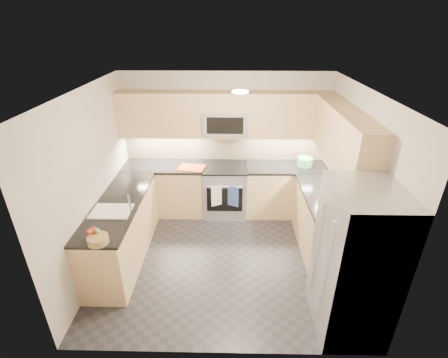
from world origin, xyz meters
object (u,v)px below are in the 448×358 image
(gas_range, at_px, (225,190))
(microwave, at_px, (225,122))
(refrigerator, at_px, (355,262))
(cutting_board, at_px, (192,168))
(fruit_basket, at_px, (98,240))
(utensil_bowl, at_px, (305,162))

(gas_range, relative_size, microwave, 1.20)
(microwave, height_order, refrigerator, microwave)
(microwave, bearing_deg, cutting_board, -159.71)
(cutting_board, bearing_deg, microwave, 20.29)
(fruit_basket, bearing_deg, cutting_board, 68.00)
(gas_range, xyz_separation_m, cutting_board, (-0.58, -0.09, 0.49))
(cutting_board, bearing_deg, fruit_basket, -112.00)
(refrigerator, height_order, fruit_basket, refrigerator)
(microwave, distance_m, cutting_board, 0.98)
(utensil_bowl, distance_m, fruit_basket, 3.61)
(gas_range, height_order, fruit_basket, fruit_basket)
(gas_range, distance_m, refrigerator, 2.86)
(microwave, xyz_separation_m, refrigerator, (1.45, -2.55, -0.80))
(utensil_bowl, height_order, fruit_basket, utensil_bowl)
(cutting_board, xyz_separation_m, fruit_basket, (-0.85, -2.10, 0.04))
(utensil_bowl, bearing_deg, refrigerator, -88.83)
(microwave, xyz_separation_m, utensil_bowl, (1.40, -0.08, -0.69))
(refrigerator, bearing_deg, fruit_basket, 175.35)
(gas_range, relative_size, cutting_board, 2.05)
(utensil_bowl, distance_m, cutting_board, 1.99)
(microwave, distance_m, refrigerator, 3.04)
(microwave, relative_size, refrigerator, 0.42)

